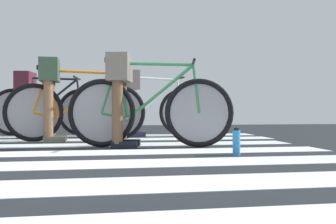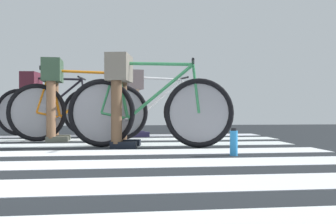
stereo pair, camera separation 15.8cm
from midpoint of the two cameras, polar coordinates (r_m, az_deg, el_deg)
ground at (r=2.78m, az=-20.11°, el=-7.93°), size 18.00×14.00×0.02m
crosswalk_markings at (r=2.77m, az=-20.49°, el=-7.71°), size 5.37×6.48×0.00m
bicycle_1_of_4 at (r=3.90m, az=-3.94°, el=0.26°), size 1.72×0.56×0.93m
cyclist_1_of_4 at (r=3.95m, az=-8.44°, el=3.73°), size 0.38×0.45×0.97m
bicycle_2_of_4 at (r=4.82m, az=-14.73°, el=0.25°), size 1.74×0.52×0.93m
cyclist_2_of_4 at (r=4.85m, az=-18.40°, el=3.47°), size 0.33×0.42×1.02m
bicycle_3_of_4 at (r=5.66m, az=-3.63°, el=0.25°), size 1.71×0.56×0.93m
cyclist_3_of_4 at (r=5.59m, az=-6.68°, el=2.75°), size 0.38×0.45×0.97m
bicycle_4_of_4 at (r=5.98m, az=-18.71°, el=0.24°), size 1.73×0.52×0.93m
cyclist_4_of_4 at (r=6.08m, az=-21.54°, el=2.48°), size 0.35×0.43×0.96m
water_bottle at (r=3.26m, az=9.06°, el=-4.55°), size 0.07×0.07×0.24m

